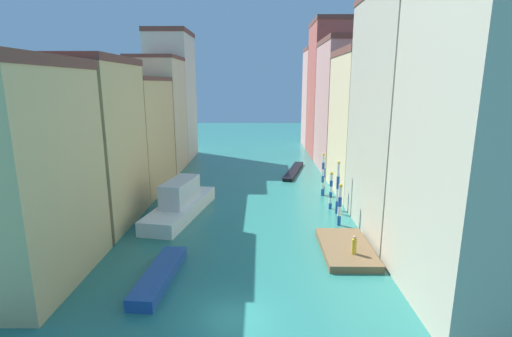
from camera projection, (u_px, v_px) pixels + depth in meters
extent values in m
plane|color=#28756B|center=(248.00, 191.00, 43.86)|extent=(154.00, 154.00, 0.00)
cube|color=#DBB77A|center=(19.00, 180.00, 22.60)|extent=(6.46, 9.82, 13.22)
cube|color=brown|center=(2.00, 61.00, 21.06)|extent=(6.59, 10.02, 0.67)
cube|color=#DBB77A|center=(93.00, 146.00, 32.59)|extent=(6.46, 9.70, 13.92)
cube|color=brown|center=(85.00, 60.00, 30.97)|extent=(6.59, 9.90, 0.61)
cube|color=#DBB77A|center=(135.00, 136.00, 43.42)|extent=(6.46, 11.86, 12.60)
cube|color=brown|center=(131.00, 79.00, 41.96)|extent=(6.59, 12.09, 0.45)
cube|color=beige|center=(159.00, 116.00, 53.43)|extent=(6.46, 8.45, 15.54)
cube|color=brown|center=(155.00, 58.00, 51.65)|extent=(6.59, 8.62, 0.47)
cube|color=beige|center=(172.00, 98.00, 61.73)|extent=(6.46, 9.30, 19.81)
cube|color=brown|center=(169.00, 33.00, 59.44)|extent=(6.59, 9.49, 0.72)
cube|color=#BCB299|center=(482.00, 152.00, 19.90)|extent=(6.46, 9.69, 17.48)
cube|color=#BCB299|center=(405.00, 118.00, 30.49)|extent=(6.46, 11.85, 19.07)
cube|color=beige|center=(365.00, 126.00, 42.03)|extent=(6.46, 10.65, 15.27)
cube|color=brown|center=(370.00, 52.00, 40.25)|extent=(6.59, 10.87, 0.75)
cube|color=tan|center=(343.00, 108.00, 53.24)|extent=(6.46, 11.89, 17.66)
cube|color=brown|center=(347.00, 41.00, 51.20)|extent=(6.59, 12.13, 0.67)
cube|color=#B25147|center=(330.00, 92.00, 63.89)|extent=(6.46, 10.34, 21.80)
cube|color=brown|center=(333.00, 22.00, 61.39)|extent=(6.59, 10.54, 0.67)
cube|color=tan|center=(320.00, 100.00, 73.72)|extent=(6.46, 8.46, 18.32)
cube|color=brown|center=(322.00, 49.00, 71.61)|extent=(6.59, 8.63, 0.67)
cube|color=brown|center=(346.00, 248.00, 28.01)|extent=(3.65, 6.76, 0.51)
cylinder|color=gold|center=(354.00, 246.00, 26.44)|extent=(0.36, 0.36, 1.10)
sphere|color=tan|center=(355.00, 237.00, 26.29)|extent=(0.26, 0.26, 0.26)
cylinder|color=#1E479E|center=(339.00, 220.00, 33.20)|extent=(0.32, 0.32, 0.88)
cylinder|color=white|center=(339.00, 211.00, 33.01)|extent=(0.32, 0.32, 0.88)
cylinder|color=#1E479E|center=(340.00, 202.00, 32.81)|extent=(0.32, 0.32, 0.88)
cylinder|color=white|center=(340.00, 192.00, 32.62)|extent=(0.32, 0.32, 0.88)
sphere|color=gold|center=(341.00, 186.00, 32.49)|extent=(0.35, 0.35, 0.35)
cylinder|color=#1E479E|center=(337.00, 207.00, 36.18)|extent=(0.25, 0.25, 1.24)
cylinder|color=white|center=(337.00, 195.00, 35.90)|extent=(0.25, 0.25, 1.24)
cylinder|color=#1E479E|center=(338.00, 183.00, 35.62)|extent=(0.25, 0.25, 1.24)
cylinder|color=white|center=(338.00, 170.00, 35.35)|extent=(0.25, 0.25, 1.24)
sphere|color=gold|center=(339.00, 162.00, 35.19)|extent=(0.27, 0.27, 0.27)
cylinder|color=#1E479E|center=(330.00, 206.00, 37.61)|extent=(0.31, 0.31, 0.59)
cylinder|color=white|center=(330.00, 200.00, 37.48)|extent=(0.31, 0.31, 0.59)
cylinder|color=#1E479E|center=(331.00, 195.00, 37.35)|extent=(0.31, 0.31, 0.59)
cylinder|color=white|center=(331.00, 189.00, 37.22)|extent=(0.31, 0.31, 0.59)
cylinder|color=#1E479E|center=(331.00, 183.00, 37.09)|extent=(0.31, 0.31, 0.59)
cylinder|color=white|center=(331.00, 178.00, 36.96)|extent=(0.31, 0.31, 0.59)
sphere|color=gold|center=(332.00, 173.00, 36.86)|extent=(0.35, 0.35, 0.35)
cylinder|color=#1E479E|center=(323.00, 190.00, 42.24)|extent=(0.32, 0.32, 1.03)
cylinder|color=white|center=(323.00, 182.00, 42.01)|extent=(0.32, 0.32, 1.03)
cylinder|color=#1E479E|center=(324.00, 173.00, 41.78)|extent=(0.32, 0.32, 1.03)
cylinder|color=white|center=(324.00, 164.00, 41.56)|extent=(0.32, 0.32, 1.03)
sphere|color=gold|center=(324.00, 158.00, 41.41)|extent=(0.35, 0.35, 0.35)
cylinder|color=#1E479E|center=(322.00, 192.00, 42.00)|extent=(0.27, 0.27, 0.76)
cylinder|color=white|center=(322.00, 186.00, 41.83)|extent=(0.27, 0.27, 0.76)
cylinder|color=#1E479E|center=(323.00, 179.00, 41.66)|extent=(0.27, 0.27, 0.76)
cylinder|color=white|center=(323.00, 172.00, 41.49)|extent=(0.27, 0.27, 0.76)
cylinder|color=#1E479E|center=(323.00, 166.00, 41.32)|extent=(0.27, 0.27, 0.76)
cylinder|color=white|center=(324.00, 159.00, 41.15)|extent=(0.27, 0.27, 0.76)
sphere|color=gold|center=(324.00, 155.00, 41.04)|extent=(0.30, 0.30, 0.30)
cube|color=white|center=(181.00, 209.00, 35.73)|extent=(5.16, 11.97, 1.27)
cube|color=silver|center=(180.00, 191.00, 35.34)|extent=(2.97, 5.63, 2.19)
cube|color=black|center=(294.00, 171.00, 52.96)|extent=(3.82, 10.91, 0.44)
cube|color=#234C93|center=(160.00, 275.00, 23.83)|extent=(2.12, 7.14, 0.76)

